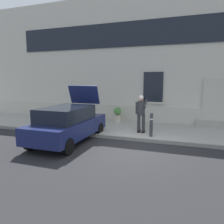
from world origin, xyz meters
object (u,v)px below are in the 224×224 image
hatchback_car_navy (68,123)px  planter_cream (118,114)px  bollard_near_person (151,124)px  person_on_phone (141,112)px  planter_terracotta (77,113)px

hatchback_car_navy → planter_cream: 4.30m
hatchback_car_navy → bollard_near_person: 3.54m
bollard_near_person → person_on_phone: size_ratio=0.60×
hatchback_car_navy → planter_terracotta: size_ratio=4.74×
planter_terracotta → planter_cream: size_ratio=1.00×
bollard_near_person → person_on_phone: bearing=137.8°
person_on_phone → planter_terracotta: person_on_phone is taller
hatchback_car_navy → bollard_near_person: bearing=24.5°
hatchback_car_navy → bollard_near_person: hatchback_car_navy is taller
bollard_near_person → planter_terracotta: (-4.93, 2.49, -0.11)m
person_on_phone → planter_terracotta: 4.85m
planter_terracotta → planter_cream: same height
hatchback_car_navy → bollard_near_person: size_ratio=3.90×
planter_terracotta → bollard_near_person: bearing=-26.8°
person_on_phone → planter_terracotta: size_ratio=2.04×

